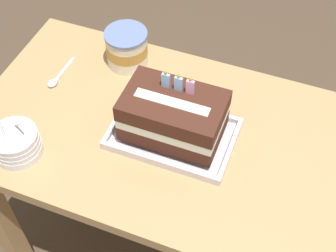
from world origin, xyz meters
name	(u,v)px	position (x,y,z in m)	size (l,w,h in m)	color
ground_plane	(165,249)	(0.00, 0.00, 0.00)	(8.00, 8.00, 0.00)	#4C3D2D
dining_table	(163,158)	(0.00, 0.00, 0.60)	(1.04, 0.61, 0.73)	tan
foil_tray	(173,135)	(0.03, -0.01, 0.74)	(0.32, 0.21, 0.02)	silver
birthday_cake	(173,115)	(0.03, -0.01, 0.82)	(0.25, 0.16, 0.18)	#432218
bowl_stack	(16,143)	(-0.32, -0.20, 0.77)	(0.13, 0.13, 0.12)	white
ice_cream_tub	(127,48)	(-0.20, 0.21, 0.79)	(0.13, 0.13, 0.11)	silver
serving_spoon_near_tray	(55,80)	(-0.36, 0.06, 0.74)	(0.03, 0.14, 0.01)	silver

